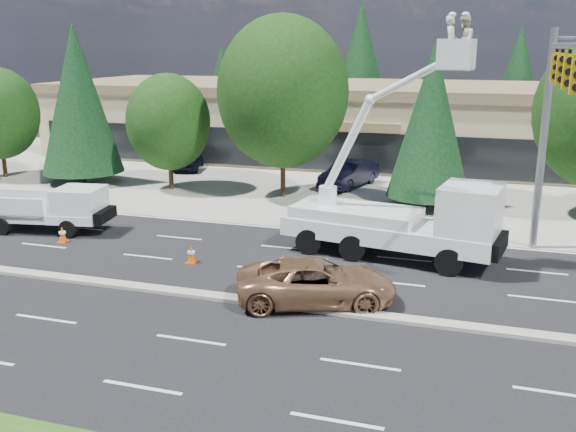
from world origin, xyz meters
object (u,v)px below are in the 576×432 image
(signal_mast, at_px, (552,109))
(minivan, at_px, (316,282))
(utility_pickup, at_px, (54,213))
(bucket_truck, at_px, (407,211))

(signal_mast, distance_m, minivan, 11.07)
(utility_pickup, relative_size, bucket_truck, 0.60)
(utility_pickup, height_order, minivan, utility_pickup)
(utility_pickup, xyz_separation_m, minivan, (13.73, -4.69, -0.12))
(bucket_truck, bearing_deg, signal_mast, 20.26)
(signal_mast, bearing_deg, utility_pickup, -175.22)
(signal_mast, relative_size, minivan, 1.93)
(signal_mast, xyz_separation_m, minivan, (-7.26, -6.44, -5.32))
(signal_mast, relative_size, bucket_truck, 1.07)
(signal_mast, bearing_deg, bucket_truck, -169.06)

